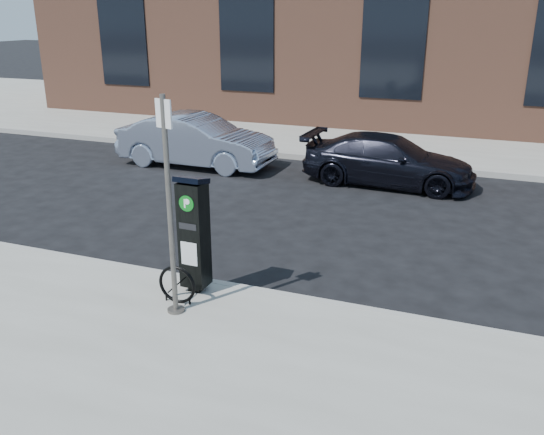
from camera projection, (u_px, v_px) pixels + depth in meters
The scene contains 10 objects.
ground at pixel (238, 294), 8.47m from camera, with size 120.00×120.00×0.00m, color black.
sidewalk_far at pixel (397, 124), 20.74m from camera, with size 60.00×12.00×0.15m, color gray.
curb_near at pixel (238, 290), 8.43m from camera, with size 60.00×0.12×0.16m, color #9E9B93.
curb_far at pixel (360, 163), 15.49m from camera, with size 60.00×0.12×0.16m, color #9E9B93.
building at pixel (418, 4), 21.99m from camera, with size 28.00×10.05×8.25m.
parking_kiosk at pixel (194, 233), 7.98m from camera, with size 0.40×0.36×1.71m.
sign_pole at pixel (170, 210), 7.21m from camera, with size 0.25×0.23×2.87m.
bike_rack at pixel (177, 285), 7.83m from camera, with size 0.55×0.06×0.55m.
car_silver at pixel (196, 141), 15.24m from camera, with size 1.45×4.16×1.37m, color #93A1BC.
car_dark at pixel (388, 160), 13.64m from camera, with size 1.65×4.05×1.17m, color black.
Camera 1 is at (3.18, -6.90, 3.94)m, focal length 38.00 mm.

